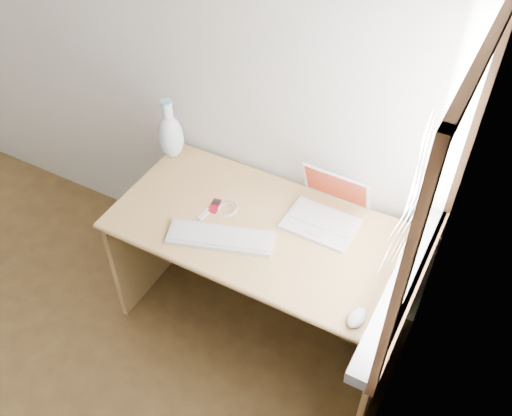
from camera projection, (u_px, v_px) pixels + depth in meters
The scene contains 10 objects.
back_wall at pixel (110, 19), 2.73m from camera, with size 3.50×0.04×2.60m, color white.
window at pixel (437, 196), 1.88m from camera, with size 0.11×0.99×1.10m.
desk at pixel (270, 246), 2.74m from camera, with size 1.36×0.68×0.72m.
laptop at pixel (325, 211), 2.55m from camera, with size 0.32×0.27×0.22m.
external_keyboard at pixel (220, 238), 2.49m from camera, with size 0.48×0.28×0.02m.
mouse at pixel (357, 318), 2.18m from camera, with size 0.06×0.11×0.04m, color white.
ipod at pixel (215, 206), 2.64m from camera, with size 0.06×0.10×0.01m.
cable_coil at pixel (226, 208), 2.63m from camera, with size 0.11×0.11×0.01m, color silver.
remote at pixel (204, 214), 2.61m from camera, with size 0.03×0.08×0.01m, color silver.
vase at pixel (170, 135), 2.82m from camera, with size 0.13×0.13×0.33m.
Camera 1 is at (1.84, -0.19, 2.56)m, focal length 40.00 mm.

